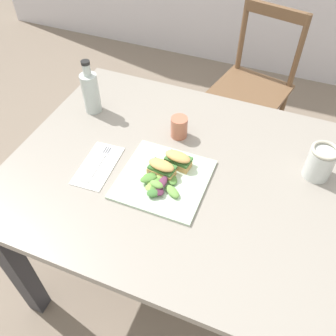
{
  "coord_description": "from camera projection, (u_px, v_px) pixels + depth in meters",
  "views": [
    {
      "loc": [
        0.41,
        -0.77,
        1.66
      ],
      "look_at": [
        0.09,
        0.01,
        0.76
      ],
      "focal_mm": 38.43,
      "sensor_mm": 36.0,
      "label": 1
    }
  ],
  "objects": [
    {
      "name": "cup_extra_side",
      "position": [
        179.0,
        127.0,
        1.35
      ],
      "size": [
        0.06,
        0.06,
        0.08
      ],
      "primitive_type": "cylinder",
      "color": "#B2664C",
      "rests_on": "dining_table"
    },
    {
      "name": "plate_lunch",
      "position": [
        164.0,
        179.0,
        1.22
      ],
      "size": [
        0.29,
        0.29,
        0.01
      ],
      "primitive_type": "cube",
      "color": "beige",
      "rests_on": "dining_table"
    },
    {
      "name": "bottle_cold_brew",
      "position": [
        91.0,
        94.0,
        1.43
      ],
      "size": [
        0.07,
        0.07,
        0.23
      ],
      "color": "#472819",
      "rests_on": "dining_table"
    },
    {
      "name": "napkin_folded",
      "position": [
        98.0,
        166.0,
        1.27
      ],
      "size": [
        0.13,
        0.22,
        0.0
      ],
      "primitive_type": "cube",
      "rotation": [
        0.0,
        0.0,
        0.06
      ],
      "color": "white",
      "rests_on": "dining_table"
    },
    {
      "name": "sandwich_half_front",
      "position": [
        162.0,
        168.0,
        1.21
      ],
      "size": [
        0.1,
        0.07,
        0.06
      ],
      "color": "tan",
      "rests_on": "plate_lunch"
    },
    {
      "name": "ground_plane",
      "position": [
        150.0,
        266.0,
        1.81
      ],
      "size": [
        9.47,
        9.47,
        0.0
      ],
      "primitive_type": "plane",
      "color": "#7A6B5B"
    },
    {
      "name": "salad_mixed_greens",
      "position": [
        158.0,
        182.0,
        1.18
      ],
      "size": [
        0.16,
        0.14,
        0.03
      ],
      "color": "#4C2338",
      "rests_on": "plate_lunch"
    },
    {
      "name": "fork_on_napkin",
      "position": [
        100.0,
        161.0,
        1.27
      ],
      "size": [
        0.03,
        0.19,
        0.0
      ],
      "color": "silver",
      "rests_on": "napkin_folded"
    },
    {
      "name": "sandwich_half_back",
      "position": [
        178.0,
        160.0,
        1.24
      ],
      "size": [
        0.1,
        0.07,
        0.06
      ],
      "color": "tan",
      "rests_on": "plate_lunch"
    },
    {
      "name": "dining_table",
      "position": [
        176.0,
        191.0,
        1.35
      ],
      "size": [
        1.17,
        0.94,
        0.74
      ],
      "color": "gray",
      "rests_on": "ground"
    },
    {
      "name": "mason_jar_iced_tea",
      "position": [
        320.0,
        163.0,
        1.2
      ],
      "size": [
        0.09,
        0.09,
        0.12
      ],
      "color": "#995623",
      "rests_on": "dining_table"
    },
    {
      "name": "chair_wooden_far",
      "position": [
        252.0,
        87.0,
        2.1
      ],
      "size": [
        0.48,
        0.48,
        0.87
      ],
      "color": "brown",
      "rests_on": "ground"
    }
  ]
}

